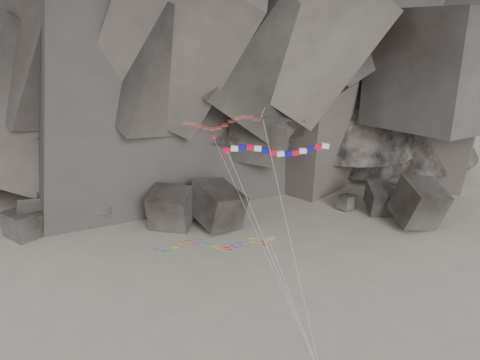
{
  "coord_description": "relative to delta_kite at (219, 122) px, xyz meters",
  "views": [
    {
      "loc": [
        -6.16,
        -46.69,
        35.3
      ],
      "look_at": [
        -0.92,
        6.0,
        17.77
      ],
      "focal_mm": 35.0,
      "sensor_mm": 36.0,
      "label": 1
    }
  ],
  "objects": [
    {
      "name": "ground",
      "position": [
        3.5,
        -2.09,
        -25.57
      ],
      "size": [
        260.0,
        260.0,
        0.0
      ],
      "primitive_type": "plane",
      "color": "#A99E88",
      "rests_on": "ground"
    },
    {
      "name": "boulder_field",
      "position": [
        0.23,
        31.03,
        -22.65
      ],
      "size": [
        78.46,
        19.44,
        10.15
      ],
      "color": "#47423F",
      "rests_on": "ground"
    },
    {
      "name": "delta_kite",
      "position": [
        0.0,
        0.0,
        0.0
      ],
      "size": [
        13.62,
        12.24,
        25.86
      ],
      "rotation": [
        0.0,
        0.0,
        -0.22
      ],
      "color": "red",
      "rests_on": "ground"
    },
    {
      "name": "parafoil_kite",
      "position": [
        -1.42,
        -0.81,
        -13.72
      ],
      "size": [
        17.43,
        10.73,
        11.09
      ],
      "rotation": [
        0.0,
        0.0,
        0.45
      ],
      "color": "yellow",
      "rests_on": "ground"
    },
    {
      "name": "pennant_kite",
      "position": [
        1.99,
        -0.59,
        -7.92
      ],
      "size": [
        10.27,
        14.05,
        22.1
      ],
      "rotation": [
        0.0,
        0.0,
        0.43
      ],
      "color": "red",
      "rests_on": "ground"
    },
    {
      "name": "banner_kite",
      "position": [
        6.32,
        0.74,
        -3.42
      ],
      "size": [
        11.83,
        12.48,
        21.5
      ],
      "rotation": [
        0.0,
        0.0,
        -0.05
      ],
      "color": "red",
      "rests_on": "ground"
    }
  ]
}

